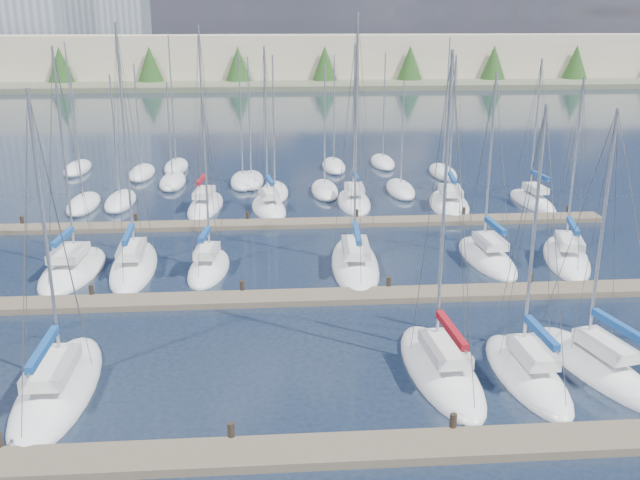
{
  "coord_description": "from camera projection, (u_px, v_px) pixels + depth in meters",
  "views": [
    {
      "loc": [
        -2.51,
        -19.2,
        14.68
      ],
      "look_at": [
        0.0,
        14.0,
        4.0
      ],
      "focal_mm": 40.0,
      "sensor_mm": 36.0,
      "label": 1
    }
  ],
  "objects": [
    {
      "name": "sailboat_e",
      "position": [
        527.0,
        374.0,
        29.92
      ],
      "size": [
        2.73,
        7.56,
        12.08
      ],
      "rotation": [
        0.0,
        0.0,
        0.04
      ],
      "color": "white",
      "rests_on": "ground"
    },
    {
      "name": "sailboat_p",
      "position": [
        354.0,
        201.0,
        57.1
      ],
      "size": [
        2.79,
        7.77,
        13.15
      ],
      "rotation": [
        0.0,
        0.0,
        -0.03
      ],
      "color": "white",
      "rests_on": "ground"
    },
    {
      "name": "sailboat_q",
      "position": [
        449.0,
        204.0,
        56.47
      ],
      "size": [
        4.11,
        8.87,
        12.36
      ],
      "rotation": [
        0.0,
        0.0,
        -0.13
      ],
      "color": "white",
      "rests_on": "ground"
    },
    {
      "name": "sailboat_l",
      "position": [
        487.0,
        257.0,
        44.13
      ],
      "size": [
        2.93,
        8.01,
        12.09
      ],
      "rotation": [
        0.0,
        0.0,
        0.04
      ],
      "color": "white",
      "rests_on": "ground"
    },
    {
      "name": "sailboat_o",
      "position": [
        269.0,
        207.0,
        55.35
      ],
      "size": [
        3.44,
        7.13,
        13.04
      ],
      "rotation": [
        0.0,
        0.0,
        0.14
      ],
      "color": "white",
      "rests_on": "ground"
    },
    {
      "name": "sailboat_j",
      "position": [
        209.0,
        268.0,
        42.29
      ],
      "size": [
        2.89,
        6.63,
        11.21
      ],
      "rotation": [
        0.0,
        0.0,
        -0.1
      ],
      "color": "white",
      "rests_on": "ground"
    },
    {
      "name": "sailboat_b",
      "position": [
        58.0,
        388.0,
        28.8
      ],
      "size": [
        2.97,
        9.37,
        12.79
      ],
      "rotation": [
        0.0,
        0.0,
        0.01
      ],
      "color": "white",
      "rests_on": "ground"
    },
    {
      "name": "ground",
      "position": [
        289.0,
        149.0,
        79.87
      ],
      "size": [
        400.0,
        400.0,
        0.0
      ],
      "primitive_type": "plane",
      "color": "#1D283B",
      "rests_on": "ground"
    },
    {
      "name": "sailboat_i",
      "position": [
        134.0,
        266.0,
        42.65
      ],
      "size": [
        3.1,
        9.35,
        14.92
      ],
      "rotation": [
        0.0,
        0.0,
        0.05
      ],
      "color": "white",
      "rests_on": "ground"
    },
    {
      "name": "sailboat_h",
      "position": [
        73.0,
        270.0,
        42.01
      ],
      "size": [
        3.64,
        8.34,
        13.67
      ],
      "rotation": [
        0.0,
        0.0,
        -0.06
      ],
      "color": "white",
      "rests_on": "ground"
    },
    {
      "name": "shoreline",
      "position": [
        217.0,
        45.0,
        161.88
      ],
      "size": [
        400.0,
        60.0,
        38.0
      ],
      "color": "#666B51",
      "rests_on": "ground"
    },
    {
      "name": "sailboat_d",
      "position": [
        440.0,
        369.0,
        30.3
      ],
      "size": [
        3.24,
        8.8,
        14.08
      ],
      "rotation": [
        0.0,
        0.0,
        0.06
      ],
      "color": "white",
      "rests_on": "ground"
    },
    {
      "name": "sailboat_f",
      "position": [
        596.0,
        366.0,
        30.55
      ],
      "size": [
        4.03,
        8.47,
        11.83
      ],
      "rotation": [
        0.0,
        0.0,
        0.22
      ],
      "color": "white",
      "rests_on": "ground"
    },
    {
      "name": "dock_mid",
      "position": [
        317.0,
        297.0,
        38.05
      ],
      "size": [
        44.0,
        1.93,
        1.1
      ],
      "color": "#6B5E4C",
      "rests_on": "ground"
    },
    {
      "name": "sailboat_r",
      "position": [
        532.0,
        201.0,
        57.1
      ],
      "size": [
        2.69,
        7.36,
        12.06
      ],
      "rotation": [
        0.0,
        0.0,
        0.08
      ],
      "color": "white",
      "rests_on": "ground"
    },
    {
      "name": "dock_near",
      "position": [
        346.0,
        450.0,
        24.76
      ],
      "size": [
        44.0,
        1.93,
        1.1
      ],
      "color": "#6B5E4C",
      "rests_on": "ground"
    },
    {
      "name": "distant_boats",
      "position": [
        247.0,
        180.0,
        64.05
      ],
      "size": [
        36.93,
        20.75,
        13.3
      ],
      "color": "#9EA0A5",
      "rests_on": "ground"
    },
    {
      "name": "sailboat_n",
      "position": [
        206.0,
        205.0,
        55.87
      ],
      "size": [
        3.23,
        8.26,
        14.52
      ],
      "rotation": [
        0.0,
        0.0,
        -0.1
      ],
      "color": "white",
      "rests_on": "ground"
    },
    {
      "name": "sailboat_k",
      "position": [
        355.0,
        263.0,
        43.04
      ],
      "size": [
        3.43,
        10.53,
        15.44
      ],
      "rotation": [
        0.0,
        0.0,
        -0.06
      ],
      "color": "white",
      "rests_on": "ground"
    },
    {
      "name": "dock_far",
      "position": [
        303.0,
        223.0,
        51.35
      ],
      "size": [
        44.0,
        1.93,
        1.1
      ],
      "color": "#6B5E4C",
      "rests_on": "ground"
    },
    {
      "name": "sailboat_m",
      "position": [
        566.0,
        257.0,
        44.15
      ],
      "size": [
        4.65,
        8.82,
        11.82
      ],
      "rotation": [
        0.0,
        0.0,
        -0.25
      ],
      "color": "white",
      "rests_on": "ground"
    }
  ]
}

